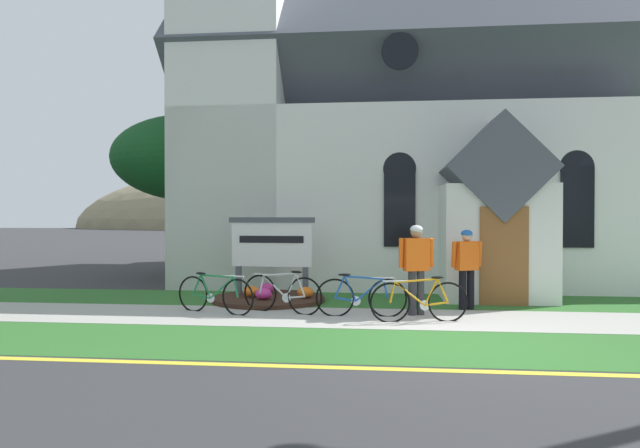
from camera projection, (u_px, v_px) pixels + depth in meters
ground at (431, 302)px, 12.48m from camera, size 140.00×140.00×0.00m
sidewalk_slab at (406, 319)px, 10.38m from camera, size 32.00×2.09×0.01m
grass_verge at (413, 346)px, 8.21m from camera, size 32.00×2.26×0.01m
church_lawn at (401, 301)px, 12.59m from camera, size 24.00×2.34×0.01m
curb_paint_stripe at (419, 370)px, 6.94m from camera, size 28.00×0.16×0.01m
church_building at (384, 130)px, 18.73m from camera, size 12.35×12.63×13.50m
church_sign at (272, 245)px, 12.86m from camera, size 1.99×0.21×1.87m
flower_bed at (269, 298)px, 12.51m from camera, size 2.51×2.51×0.34m
bicycle_orange at (215, 294)px, 10.98m from camera, size 1.69×0.67×0.81m
bicycle_silver at (420, 301)px, 10.07m from camera, size 1.76×0.34×0.84m
bicycle_blue at (282, 293)px, 11.01m from camera, size 1.66×0.64×0.86m
bicycle_red at (361, 297)px, 10.61m from camera, size 1.73×0.12×0.83m
cyclist_in_orange_jersey at (416, 262)px, 10.73m from camera, size 0.67×0.34×1.72m
cyclist_in_red_jersey at (467, 263)px, 11.40m from camera, size 0.62×0.39×1.62m
yard_deciduous_tree at (192, 159)px, 17.33m from camera, size 4.82×4.82×4.97m
distant_hill at (354, 228)px, 89.42m from camera, size 89.83×44.73×22.63m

